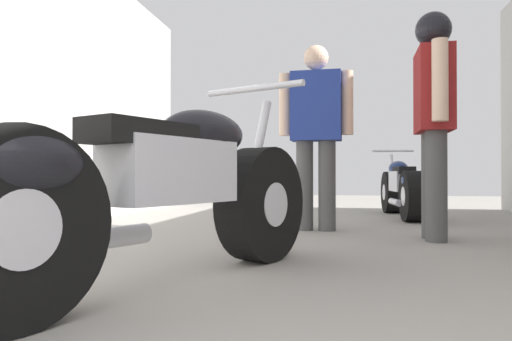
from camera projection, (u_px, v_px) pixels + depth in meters
ground_plane at (310, 244)px, 3.53m from camera, size 17.97×17.97×0.00m
motorcycle_maroon_cruiser at (164, 191)px, 2.17m from camera, size 1.12×2.13×1.05m
motorcycle_black_naked at (402, 188)px, 5.85m from camera, size 0.55×1.86×0.87m
mechanic_in_blue at (316, 126)px, 4.45m from camera, size 0.70×0.27×1.74m
mechanic_with_helmet at (434, 103)px, 3.79m from camera, size 0.28×0.71×1.82m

